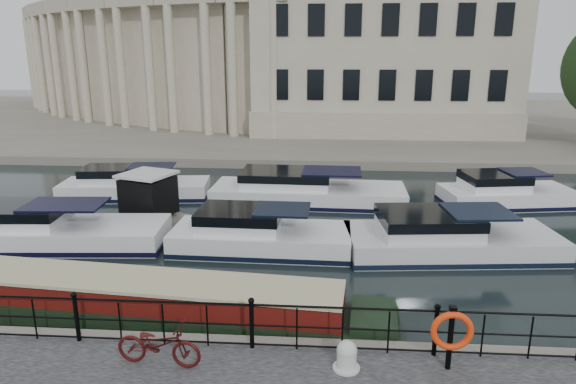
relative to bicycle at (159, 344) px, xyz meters
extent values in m
plane|color=black|center=(1.86, 3.03, -1.03)|extent=(160.00, 160.00, 0.00)
cube|color=#6B665B|center=(1.86, 42.03, -0.76)|extent=(120.00, 42.00, 0.55)
cylinder|color=black|center=(-2.14, 0.78, 0.07)|extent=(0.10, 0.10, 1.10)
sphere|color=black|center=(-2.14, 0.78, 0.67)|extent=(0.14, 0.14, 0.14)
cylinder|color=black|center=(1.86, 0.78, 0.07)|extent=(0.10, 0.10, 1.10)
sphere|color=black|center=(1.86, 0.78, 0.67)|extent=(0.14, 0.14, 0.14)
cylinder|color=black|center=(5.86, 0.78, 0.07)|extent=(0.10, 0.10, 1.10)
sphere|color=black|center=(5.86, 0.78, 0.67)|extent=(0.14, 0.14, 0.14)
cylinder|color=black|center=(1.86, 0.78, 0.57)|extent=(24.00, 0.05, 0.05)
cylinder|color=black|center=(1.86, 0.78, 0.07)|extent=(24.00, 0.04, 0.04)
cylinder|color=black|center=(1.86, 0.78, -0.40)|extent=(24.00, 0.04, 0.04)
cube|color=#ADA38C|center=(7.86, 36.03, 6.52)|extent=(20.00, 14.00, 14.00)
cube|color=#9E937F|center=(7.86, 36.03, 0.52)|extent=(20.30, 14.30, 2.00)
cube|color=#ADA38C|center=(-1.47, 32.06, 5.02)|extent=(5.73, 4.06, 11.00)
cylinder|color=#ADA38C|center=(-0.43, 29.19, 4.42)|extent=(0.70, 0.70, 9.80)
cylinder|color=#ADA38C|center=(-3.63, 29.91, 4.42)|extent=(0.70, 0.70, 9.80)
cube|color=#ADA38C|center=(-6.43, 33.48, 5.02)|extent=(5.90, 4.56, 11.00)
cylinder|color=#ADA38C|center=(-5.73, 30.51, 4.42)|extent=(0.70, 0.70, 9.80)
cylinder|color=#ADA38C|center=(-8.83, 31.60, 4.42)|extent=(0.70, 0.70, 9.80)
cube|color=#ADA38C|center=(-11.18, 35.48, 5.02)|extent=(5.99, 4.99, 11.00)
cylinder|color=#ADA38C|center=(-10.85, 32.45, 4.42)|extent=(0.70, 0.70, 9.80)
cylinder|color=#ADA38C|center=(-13.79, 33.90, 4.42)|extent=(0.70, 0.70, 9.80)
cube|color=#ADA38C|center=(-15.66, 38.03, 5.02)|extent=(5.99, 5.36, 11.00)
cube|color=#9E937F|center=(-16.75, 36.36, 9.92)|extent=(5.40, 4.29, 1.20)
cylinder|color=#ADA38C|center=(-15.69, 34.99, 4.42)|extent=(0.70, 0.70, 9.80)
cylinder|color=#ADA38C|center=(-18.44, 36.78, 4.42)|extent=(0.70, 0.70, 9.80)
cube|color=#ADA38C|center=(-19.80, 41.11, 5.02)|extent=(5.91, 5.64, 11.00)
cube|color=#9E937F|center=(-21.09, 39.58, 9.92)|extent=(5.16, 4.70, 1.20)
cylinder|color=#ADA38C|center=(-20.20, 38.08, 4.42)|extent=(0.70, 0.70, 9.80)
cylinder|color=#ADA38C|center=(-22.71, 40.20, 4.42)|extent=(0.70, 0.70, 9.80)
cube|color=#ADA38C|center=(-23.54, 44.66, 5.02)|extent=(5.74, 5.85, 11.00)
cube|color=#9E937F|center=(-25.00, 43.29, 9.92)|extent=(4.86, 5.04, 1.20)
cylinder|color=#ADA38C|center=(-24.30, 41.70, 4.42)|extent=(0.70, 0.70, 9.80)
cylinder|color=#ADA38C|center=(-26.54, 44.10, 4.42)|extent=(0.70, 0.70, 9.80)
cube|color=#ADA38C|center=(-26.83, 48.63, 5.02)|extent=(5.49, 5.97, 11.00)
cube|color=#9E937F|center=(-28.45, 47.44, 9.92)|extent=(4.48, 5.30, 1.20)
cylinder|color=#ADA38C|center=(-27.94, 45.78, 4.42)|extent=(0.70, 0.70, 9.80)
cylinder|color=#ADA38C|center=(-29.88, 48.43, 4.42)|extent=(0.70, 0.70, 9.80)
cube|color=#ADA38C|center=(-29.62, 52.96, 5.02)|extent=(5.16, 6.00, 11.00)
cube|color=#9E937F|center=(-31.37, 51.98, 9.92)|extent=(4.04, 5.49, 1.20)
cylinder|color=#ADA38C|center=(-31.06, 50.27, 4.42)|extent=(0.70, 0.70, 9.80)
cylinder|color=#ADA38C|center=(-32.67, 53.13, 4.42)|extent=(0.70, 0.70, 9.80)
cube|color=#ADA38C|center=(-31.88, 57.60, 5.02)|extent=(4.76, 5.95, 11.00)
cube|color=#9E937F|center=(-33.73, 56.83, 9.92)|extent=(3.54, 5.60, 1.20)
cylinder|color=#ADA38C|center=(-33.63, 55.10, 4.42)|extent=(0.70, 0.70, 9.80)
cylinder|color=#ADA38C|center=(-34.88, 58.13, 4.42)|extent=(0.70, 0.70, 9.80)
imported|color=#3E0C0B|center=(0.00, 0.00, 0.00)|extent=(1.90, 0.84, 0.97)
cylinder|color=silver|center=(3.93, 0.13, -0.27)|extent=(0.41, 0.41, 0.43)
sphere|color=silver|center=(3.93, 0.13, -0.06)|extent=(0.43, 0.43, 0.43)
cylinder|color=silver|center=(3.93, 0.13, -0.46)|extent=(0.57, 0.57, 0.04)
cylinder|color=black|center=(6.05, 0.30, 0.20)|extent=(0.11, 0.11, 1.38)
cube|color=black|center=(6.05, 0.30, 0.89)|extent=(0.14, 0.14, 0.09)
torus|color=#FB390D|center=(6.05, 0.22, 0.43)|extent=(0.87, 0.14, 0.87)
cube|color=black|center=(-1.59, 2.78, -0.93)|extent=(14.00, 3.12, 0.83)
cube|color=#540F0C|center=(-1.59, 2.78, -0.28)|extent=(11.21, 2.58, 0.65)
cube|color=#BDB689|center=(-1.59, 2.78, 0.12)|extent=(11.22, 2.64, 0.09)
cube|color=#6B665B|center=(-3.89, 10.81, -0.98)|extent=(3.22, 2.95, 0.22)
cube|color=black|center=(-3.89, 10.81, 0.07)|extent=(2.24, 2.24, 1.58)
cube|color=silver|center=(-3.89, 10.81, 1.02)|extent=(2.47, 2.47, 0.11)
cube|color=white|center=(-7.13, 7.89, -0.83)|extent=(9.50, 3.28, 1.20)
cube|color=black|center=(-7.13, 7.89, -0.91)|extent=(9.59, 3.32, 0.18)
cube|color=white|center=(-8.25, 7.81, 0.02)|extent=(4.34, 2.45, 0.90)
cube|color=black|center=(-6.01, 7.97, 0.52)|extent=(2.92, 2.04, 0.08)
cube|color=white|center=(1.18, 7.97, -0.83)|extent=(6.44, 2.71, 1.20)
cube|color=black|center=(1.18, 7.97, -0.91)|extent=(6.50, 2.74, 0.18)
cube|color=white|center=(0.42, 7.99, 0.02)|extent=(2.92, 2.17, 0.90)
cube|color=black|center=(1.95, 7.95, 0.52)|extent=(1.96, 1.84, 0.08)
cube|color=silver|center=(7.93, 8.11, -0.83)|extent=(7.57, 3.66, 1.20)
cube|color=black|center=(7.93, 8.11, -0.91)|extent=(7.64, 3.70, 0.18)
cube|color=silver|center=(7.06, 8.03, 0.02)|extent=(3.51, 2.73, 0.90)
cube|color=black|center=(8.80, 8.20, 0.52)|extent=(2.39, 2.27, 0.08)
cube|color=white|center=(-5.81, 14.40, -0.83)|extent=(7.23, 3.05, 1.20)
cube|color=black|center=(-5.81, 14.40, -0.91)|extent=(7.30, 3.08, 0.18)
cube|color=white|center=(-6.65, 14.32, 0.02)|extent=(3.34, 2.23, 0.90)
cube|color=black|center=(-4.97, 14.49, 0.52)|extent=(2.27, 1.84, 0.08)
cube|color=white|center=(2.68, 14.10, -0.83)|extent=(9.10, 3.29, 1.20)
cube|color=black|center=(2.68, 14.10, -0.91)|extent=(9.19, 3.32, 0.18)
cube|color=white|center=(1.60, 14.14, 0.02)|extent=(4.13, 2.58, 0.90)
cube|color=black|center=(3.76, 14.06, 0.52)|extent=(2.77, 2.18, 0.08)
cube|color=white|center=(11.92, 14.37, -0.83)|extent=(6.23, 3.46, 1.20)
cube|color=black|center=(11.92, 14.37, -0.91)|extent=(6.29, 3.49, 0.18)
cube|color=white|center=(11.22, 14.26, 0.02)|extent=(2.95, 2.49, 0.90)
cube|color=black|center=(12.62, 14.48, 0.52)|extent=(2.03, 2.05, 0.08)
camera|label=1|loc=(3.38, -9.28, 5.93)|focal=32.00mm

